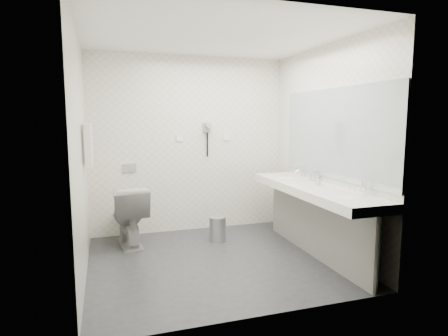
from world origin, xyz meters
name	(u,v)px	position (x,y,z in m)	size (l,w,h in m)	color
floor	(216,260)	(0.00, 0.00, 0.00)	(2.80, 2.80, 0.00)	#2B2B30
ceiling	(215,36)	(0.00, 0.00, 2.50)	(2.80, 2.80, 0.00)	white
wall_back	(190,145)	(0.00, 1.30, 1.25)	(2.80, 2.80, 0.00)	white
wall_front	(262,166)	(0.00, -1.30, 1.25)	(2.80, 2.80, 0.00)	white
wall_left	(81,156)	(-1.40, 0.00, 1.25)	(2.60, 2.60, 0.00)	white
wall_right	(325,149)	(1.40, 0.00, 1.25)	(2.60, 2.60, 0.00)	white
vanity_counter	(313,190)	(1.12, -0.20, 0.80)	(0.55, 2.20, 0.10)	white
vanity_panel	(314,225)	(1.15, -0.20, 0.38)	(0.03, 2.15, 0.75)	gray
vanity_post_near	(376,255)	(1.18, -1.24, 0.38)	(0.06, 0.06, 0.75)	silver
vanity_post_far	(277,206)	(1.18, 0.84, 0.38)	(0.06, 0.06, 0.75)	silver
mirror	(334,133)	(1.39, -0.20, 1.45)	(0.02, 2.20, 1.05)	#B2BCC6
basin_near	(347,198)	(1.12, -0.85, 0.83)	(0.40, 0.31, 0.05)	white
basin_far	(287,178)	(1.12, 0.45, 0.83)	(0.40, 0.31, 0.05)	white
faucet_near	(364,188)	(1.32, -0.85, 0.92)	(0.04, 0.04, 0.15)	silver
faucet_far	(300,171)	(1.32, 0.45, 0.92)	(0.04, 0.04, 0.15)	silver
soap_bottle_a	(318,181)	(1.19, -0.20, 0.90)	(0.05, 0.05, 0.10)	silver
glass_left	(312,176)	(1.29, 0.09, 0.91)	(0.06, 0.06, 0.12)	silver
glass_right	(316,176)	(1.34, 0.09, 0.91)	(0.06, 0.06, 0.11)	silver
toilet	(129,215)	(-0.91, 0.87, 0.39)	(0.43, 0.77, 0.78)	white
flush_plate	(130,168)	(-0.85, 1.29, 0.95)	(0.18, 0.02, 0.12)	#B2B5BA
pedal_bin	(217,229)	(0.22, 0.67, 0.16)	(0.22, 0.22, 0.31)	#B2B5BA
bin_lid	(217,217)	(0.22, 0.67, 0.32)	(0.22, 0.22, 0.01)	#B2B5BA
towel_rail	(87,125)	(-1.35, 0.55, 1.55)	(0.02, 0.02, 0.62)	silver
towel_near	(88,145)	(-1.34, 0.41, 1.33)	(0.07, 0.24, 0.48)	white
towel_far	(89,144)	(-1.34, 0.69, 1.33)	(0.07, 0.24, 0.48)	white
dryer_cradle	(207,127)	(0.25, 1.27, 1.50)	(0.10, 0.04, 0.14)	#9C9AA0
dryer_barrel	(208,125)	(0.25, 1.20, 1.53)	(0.08, 0.08, 0.14)	#9C9AA0
dryer_cord	(207,145)	(0.25, 1.26, 1.25)	(0.02, 0.02, 0.35)	black
switch_plate_a	(179,138)	(-0.15, 1.29, 1.35)	(0.09, 0.02, 0.09)	white
switch_plate_b	(226,137)	(0.55, 1.29, 1.35)	(0.09, 0.02, 0.09)	white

